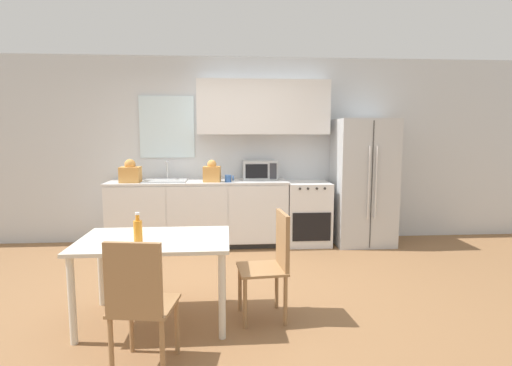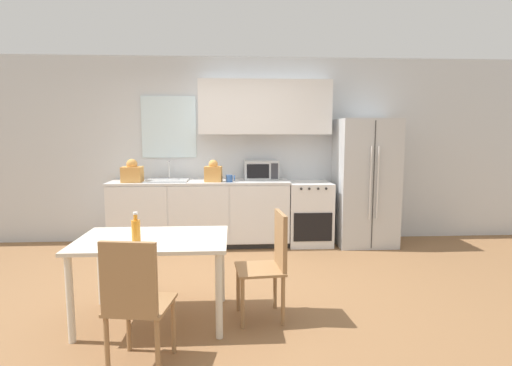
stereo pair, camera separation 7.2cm
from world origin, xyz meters
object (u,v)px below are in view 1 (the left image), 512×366
(dining_chair_near, at_px, (139,298))
(dining_chair_side, at_px, (273,258))
(coffee_mug, at_px, (229,178))
(microwave, at_px, (260,170))
(drink_bottle, at_px, (138,231))
(dining_table, at_px, (155,249))
(oven_range, at_px, (307,213))
(refrigerator, at_px, (363,182))

(dining_chair_near, height_order, dining_chair_side, same)
(coffee_mug, relative_size, dining_chair_near, 0.13)
(microwave, height_order, drink_bottle, microwave)
(dining_table, bearing_deg, coffee_mug, 73.43)
(oven_range, distance_m, refrigerator, 0.92)
(oven_range, bearing_deg, coffee_mug, -172.28)
(microwave, xyz_separation_m, coffee_mug, (-0.45, -0.26, -0.09))
(dining_table, xyz_separation_m, dining_chair_near, (0.03, -0.79, -0.09))
(dining_chair_side, distance_m, drink_bottle, 1.15)
(coffee_mug, xyz_separation_m, drink_bottle, (-0.74, -2.27, -0.16))
(oven_range, relative_size, drink_bottle, 3.61)
(dining_table, distance_m, drink_bottle, 0.26)
(refrigerator, relative_size, dining_table, 1.44)
(drink_bottle, bearing_deg, microwave, 64.79)
(dining_table, height_order, dining_chair_side, dining_chair_side)
(oven_range, height_order, coffee_mug, coffee_mug)
(oven_range, distance_m, microwave, 0.93)
(coffee_mug, bearing_deg, refrigerator, 3.36)
(dining_table, bearing_deg, oven_range, 52.28)
(coffee_mug, xyz_separation_m, dining_chair_near, (-0.61, -2.93, -0.45))
(oven_range, relative_size, microwave, 1.85)
(oven_range, xyz_separation_m, microwave, (-0.69, 0.11, 0.62))
(oven_range, bearing_deg, dining_chair_near, -119.48)
(coffee_mug, distance_m, dining_table, 2.26)
(refrigerator, distance_m, drink_bottle, 3.59)
(refrigerator, bearing_deg, coffee_mug, -176.64)
(microwave, xyz_separation_m, dining_chair_side, (-0.09, -2.42, -0.53))
(dining_chair_side, relative_size, drink_bottle, 3.72)
(refrigerator, distance_m, dining_table, 3.43)
(oven_range, bearing_deg, dining_table, -127.72)
(oven_range, height_order, dining_chair_side, dining_chair_side)
(drink_bottle, bearing_deg, dining_chair_near, -78.17)
(dining_table, bearing_deg, drink_bottle, -128.36)
(coffee_mug, relative_size, drink_bottle, 0.50)
(dining_table, height_order, drink_bottle, drink_bottle)
(microwave, distance_m, coffee_mug, 0.53)
(oven_range, bearing_deg, dining_chair_side, -108.51)
(dining_chair_near, relative_size, dining_chair_side, 1.00)
(coffee_mug, xyz_separation_m, dining_table, (-0.64, -2.14, -0.35))
(dining_table, bearing_deg, microwave, 65.63)
(refrigerator, bearing_deg, dining_chair_side, -124.75)
(oven_range, relative_size, refrigerator, 0.50)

